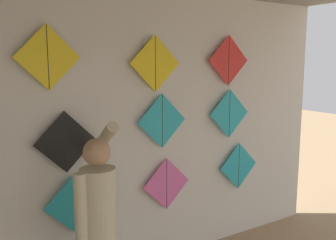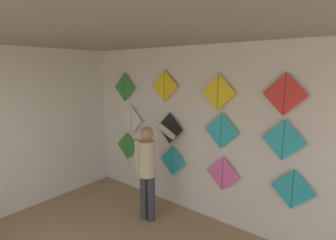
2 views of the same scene
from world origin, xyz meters
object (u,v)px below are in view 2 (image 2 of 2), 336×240
(kite_6, at_px, (221,131))
(kite_7, at_px, (283,140))
(shopkeeper, at_px, (148,165))
(kite_1, at_px, (172,161))
(kite_11, at_px, (285,94))
(kite_9, at_px, (164,86))
(kite_5, at_px, (170,128))
(kite_2, at_px, (223,174))
(kite_10, at_px, (218,92))
(kite_4, at_px, (132,120))
(kite_0, at_px, (127,148))
(kite_8, at_px, (124,87))
(kite_3, at_px, (292,189))

(kite_6, bearing_deg, kite_7, 0.00)
(shopkeeper, distance_m, kite_7, 2.02)
(kite_1, relative_size, kite_6, 1.00)
(kite_1, bearing_deg, kite_11, 0.00)
(kite_6, bearing_deg, kite_9, 180.00)
(kite_5, bearing_deg, kite_2, 0.00)
(kite_1, distance_m, kite_10, 1.52)
(kite_4, bearing_deg, kite_9, 0.00)
(kite_0, xyz_separation_m, kite_6, (2.10, 0.00, 0.67))
(kite_2, xyz_separation_m, kite_6, (-0.05, 0.00, 0.67))
(kite_0, bearing_deg, shopkeeper, -28.22)
(kite_4, relative_size, kite_10, 1.00)
(kite_5, height_order, kite_8, kite_8)
(shopkeeper, bearing_deg, kite_7, 0.26)
(kite_10, relative_size, kite_11, 1.00)
(kite_4, xyz_separation_m, kite_11, (2.80, 0.00, 0.67))
(kite_6, xyz_separation_m, kite_8, (-2.12, 0.00, 0.56))
(shopkeeper, bearing_deg, kite_6, 14.94)
(shopkeeper, distance_m, kite_10, 1.57)
(shopkeeper, bearing_deg, kite_2, 13.53)
(kite_5, distance_m, kite_10, 1.13)
(kite_10, bearing_deg, kite_3, 0.00)
(kite_2, distance_m, kite_10, 1.25)
(kite_8, height_order, kite_9, kite_9)
(kite_3, xyz_separation_m, kite_4, (-2.99, 0.00, 0.56))
(kite_5, bearing_deg, kite_7, 0.00)
(kite_4, relative_size, kite_5, 1.00)
(kite_8, distance_m, kite_9, 1.02)
(shopkeeper, relative_size, kite_1, 3.00)
(kite_7, height_order, kite_10, kite_10)
(kite_4, relative_size, kite_9, 1.00)
(kite_8, bearing_deg, kite_9, 0.00)
(kite_0, height_order, kite_8, kite_8)
(kite_0, bearing_deg, kite_4, 0.35)
(kite_4, bearing_deg, kite_11, 0.00)
(kite_1, height_order, kite_2, kite_2)
(kite_4, xyz_separation_m, kite_9, (0.84, 0.00, 0.70))
(kite_0, height_order, kite_2, kite_0)
(kite_2, relative_size, kite_8, 1.00)
(shopkeeper, xyz_separation_m, kite_11, (1.80, 0.62, 1.18))
(kite_1, xyz_separation_m, kite_4, (-1.01, 0.00, 0.62))
(kite_3, distance_m, kite_10, 1.65)
(shopkeeper, relative_size, kite_4, 3.00)
(kite_4, bearing_deg, kite_8, 180.00)
(kite_0, xyz_separation_m, kite_11, (2.96, 0.00, 1.27))
(kite_1, relative_size, kite_9, 1.00)
(kite_0, bearing_deg, kite_9, 0.06)
(shopkeeper, bearing_deg, kite_3, -1.20)
(shopkeeper, relative_size, kite_6, 3.00)
(kite_5, relative_size, kite_8, 1.00)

